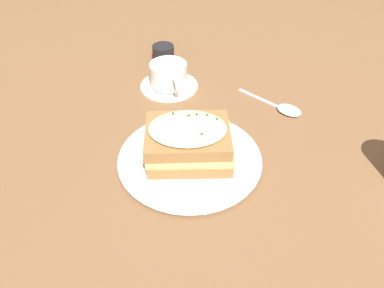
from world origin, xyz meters
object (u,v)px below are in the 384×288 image
at_px(teacup_with_saucer, 171,77).
at_px(condiment_pot, 165,53).
at_px(spoon, 287,109).
at_px(sandwich, 191,142).
at_px(dinner_plate, 192,159).

bearing_deg(teacup_with_saucer, condiment_pot, 169.64).
bearing_deg(condiment_pot, spoon, -39.14).
xyz_separation_m(spoon, condiment_pot, (-0.28, 0.23, 0.01)).
bearing_deg(sandwich, dinner_plate, -15.42).
relative_size(teacup_with_saucer, condiment_pot, 2.47).
distance_m(sandwich, condiment_pot, 0.40).
distance_m(dinner_plate, sandwich, 0.04).
bearing_deg(spoon, teacup_with_saucer, -68.49).
bearing_deg(condiment_pot, teacup_with_saucer, -80.78).
relative_size(teacup_with_saucer, spoon, 1.01).
xyz_separation_m(sandwich, spoon, (0.21, 0.16, -0.04)).
xyz_separation_m(sandwich, condiment_pot, (-0.07, 0.39, -0.03)).
distance_m(spoon, condiment_pot, 0.36).
bearing_deg(dinner_plate, spoon, 38.43).
xyz_separation_m(dinner_plate, condiment_pot, (-0.07, 0.39, 0.01)).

